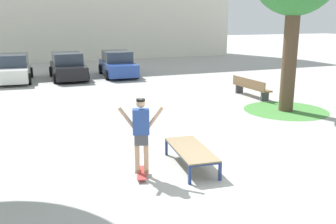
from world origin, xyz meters
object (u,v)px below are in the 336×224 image
skater (141,131)px  park_bench (251,87)px  skate_box (191,150)px  car_white (13,69)px  car_black (68,67)px  car_blue (118,65)px  skateboard (142,173)px

skater → park_bench: skater is taller
skater → park_bench: bearing=42.5°
skate_box → park_bench: (5.92, 6.48, 0.03)m
car_white → car_black: 2.95m
car_blue → park_bench: car_blue is taller
skate_box → car_blue: bearing=82.7°
car_blue → skateboard: bearing=-102.0°
car_blue → skater: bearing=-102.0°
skate_box → skater: skater is taller
car_black → car_white: bearing=177.8°
car_blue → car_white: bearing=179.1°
car_white → skater: bearing=-79.6°
skateboard → car_white: car_white is taller
skateboard → park_bench: park_bench is taller
skate_box → skater: bearing=-175.2°
park_bench → skateboard: bearing=-137.5°
skater → car_white: bearing=100.4°
car_blue → skate_box: bearing=-97.3°
car_white → car_blue: bearing=-0.9°
skate_box → car_blue: size_ratio=0.46×
car_blue → car_black: bearing=-179.6°
car_white → park_bench: car_white is taller
car_black → park_bench: (6.97, -8.26, -0.24)m
skater → car_black: (0.21, 14.84, -0.38)m
car_black → car_blue: size_ratio=0.98×
car_black → car_blue: (2.95, 0.02, 0.00)m
skate_box → car_white: bearing=105.1°
skater → car_blue: bearing=78.0°
car_black → skate_box: bearing=-85.9°
skater → car_white: 15.21m
car_white → car_black: bearing=-2.2°
skateboard → park_bench: (7.18, 6.58, 0.37)m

